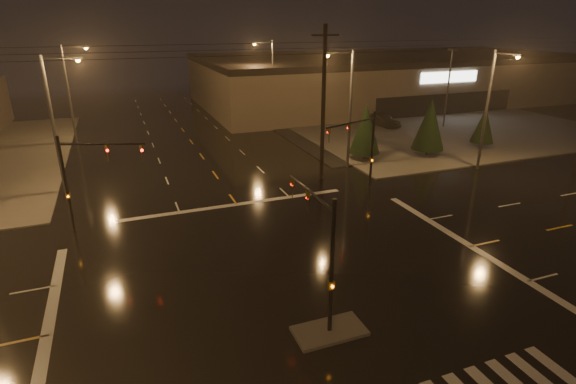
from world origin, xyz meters
name	(u,v)px	position (x,y,z in m)	size (l,w,h in m)	color
ground	(294,284)	(0.00, 0.00, 0.00)	(140.00, 140.00, 0.00)	black
sidewalk_ne	(423,121)	(30.00, 30.00, 0.06)	(36.00, 36.00, 0.12)	#4C4944
median_island	(329,331)	(0.00, -4.00, 0.07)	(3.00, 1.60, 0.15)	#4C4944
stop_bar_far	(237,204)	(0.00, 11.00, 0.01)	(16.00, 0.50, 0.01)	beige
parking_lot	(464,121)	(35.00, 28.00, 0.04)	(50.00, 24.00, 0.08)	black
retail_building	(390,76)	(35.00, 45.99, 3.84)	(60.20, 28.30, 7.20)	brown
signal_mast_median	(322,243)	(0.00, -3.07, 3.75)	(0.25, 4.59, 6.00)	black
signal_mast_ne	(363,143)	(9.50, 10.14, 3.79)	(4.84, 1.86, 6.00)	black
signal_mast_nw	(82,172)	(-9.50, 10.14, 3.79)	(4.84, 1.86, 6.00)	black
streetlight_1	(57,116)	(-11.18, 18.00, 5.80)	(2.77, 0.32, 10.00)	#38383A
streetlight_2	(71,87)	(-11.18, 34.00, 5.80)	(2.77, 0.32, 10.00)	#38383A
streetlight_3	(347,102)	(11.18, 16.00, 5.80)	(2.77, 0.32, 10.00)	#38383A
streetlight_4	(271,76)	(11.18, 36.00, 5.80)	(2.77, 0.32, 10.00)	#38383A
streetlight_6	(490,103)	(22.00, 11.18, 5.80)	(0.32, 2.77, 10.00)	#38383A
utility_pole_1	(323,104)	(8.00, 14.00, 6.13)	(2.20, 0.32, 12.00)	black
conifer_0	(366,129)	(13.99, 17.44, 2.91)	(2.84, 2.84, 5.13)	black
conifer_1	(430,124)	(20.31, 16.46, 3.07)	(3.04, 3.04, 5.44)	black
conifer_2	(484,125)	(27.05, 16.59, 2.45)	(2.24, 2.24, 4.21)	black
car_parked	(383,120)	(23.40, 29.18, 0.84)	(1.99, 4.94, 1.68)	black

